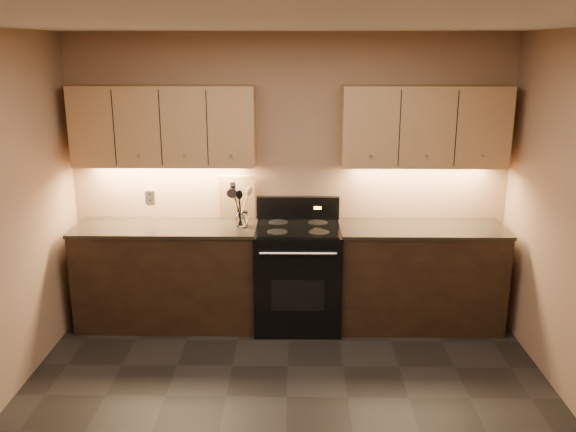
# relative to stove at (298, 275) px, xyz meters

# --- Properties ---
(ceiling) EXTENTS (4.00, 4.00, 0.00)m
(ceiling) POSITION_rel_stove_xyz_m (-0.08, -1.68, 2.12)
(ceiling) COLOR silver
(ceiling) RESTS_ON wall_back
(wall_back) EXTENTS (4.00, 0.04, 2.60)m
(wall_back) POSITION_rel_stove_xyz_m (-0.08, 0.32, 0.82)
(wall_back) COLOR #99765A
(wall_back) RESTS_ON ground
(counter_left) EXTENTS (1.62, 0.62, 0.93)m
(counter_left) POSITION_rel_stove_xyz_m (-1.18, 0.02, -0.01)
(counter_left) COLOR black
(counter_left) RESTS_ON ground
(counter_right) EXTENTS (1.46, 0.62, 0.93)m
(counter_right) POSITION_rel_stove_xyz_m (1.10, 0.02, -0.01)
(counter_right) COLOR black
(counter_right) RESTS_ON ground
(stove) EXTENTS (0.76, 0.68, 1.14)m
(stove) POSITION_rel_stove_xyz_m (0.00, 0.00, 0.00)
(stove) COLOR black
(stove) RESTS_ON ground
(upper_cab_left) EXTENTS (1.60, 0.30, 0.70)m
(upper_cab_left) POSITION_rel_stove_xyz_m (-1.18, 0.17, 1.32)
(upper_cab_left) COLOR tan
(upper_cab_left) RESTS_ON wall_back
(upper_cab_right) EXTENTS (1.44, 0.30, 0.70)m
(upper_cab_right) POSITION_rel_stove_xyz_m (1.10, 0.17, 1.32)
(upper_cab_right) COLOR tan
(upper_cab_right) RESTS_ON wall_back
(outlet_plate) EXTENTS (0.08, 0.01, 0.12)m
(outlet_plate) POSITION_rel_stove_xyz_m (-1.38, 0.31, 0.64)
(outlet_plate) COLOR #B2B5BA
(outlet_plate) RESTS_ON wall_back
(utensil_crock) EXTENTS (0.13, 0.13, 0.13)m
(utensil_crock) POSITION_rel_stove_xyz_m (-0.50, 0.03, 0.51)
(utensil_crock) COLOR white
(utensil_crock) RESTS_ON counter_left
(cutting_board) EXTENTS (0.33, 0.09, 0.41)m
(cutting_board) POSITION_rel_stove_xyz_m (-0.56, 0.28, 0.66)
(cutting_board) COLOR tan
(cutting_board) RESTS_ON counter_left
(wooden_spoon) EXTENTS (0.17, 0.16, 0.34)m
(wooden_spoon) POSITION_rel_stove_xyz_m (-0.53, 0.02, 0.64)
(wooden_spoon) COLOR tan
(wooden_spoon) RESTS_ON utensil_crock
(black_spoon) EXTENTS (0.07, 0.15, 0.33)m
(black_spoon) POSITION_rel_stove_xyz_m (-0.51, 0.05, 0.63)
(black_spoon) COLOR black
(black_spoon) RESTS_ON utensil_crock
(black_turner) EXTENTS (0.18, 0.11, 0.38)m
(black_turner) POSITION_rel_stove_xyz_m (-0.50, 0.00, 0.65)
(black_turner) COLOR black
(black_turner) RESTS_ON utensil_crock
(steel_spatula) EXTENTS (0.21, 0.14, 0.41)m
(steel_spatula) POSITION_rel_stove_xyz_m (-0.47, 0.03, 0.67)
(steel_spatula) COLOR silver
(steel_spatula) RESTS_ON utensil_crock
(steel_skimmer) EXTENTS (0.21, 0.14, 0.35)m
(steel_skimmer) POSITION_rel_stove_xyz_m (-0.47, 0.02, 0.64)
(steel_skimmer) COLOR silver
(steel_skimmer) RESTS_ON utensil_crock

